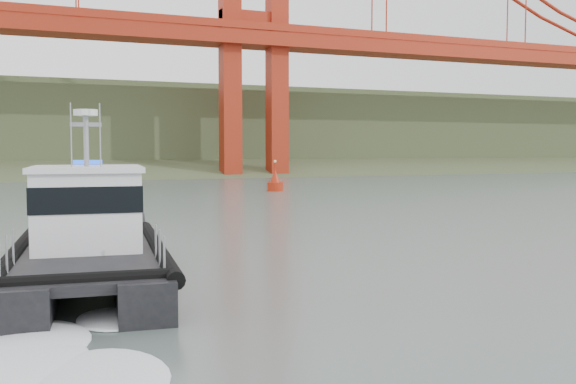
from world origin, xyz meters
The scene contains 4 objects.
ground centered at (0.00, 0.00, 0.00)m, with size 400.00×400.00×0.00m, color #4E5D59.
headlands centered at (0.00, 125.50, 7.05)m, with size 500.00×105.36×27.12m.
patrol_boat centered at (-10.16, -1.25, 1.53)m, with size 5.80×13.01×6.13m.
nav_buoy centered at (12.60, 40.65, 0.93)m, with size 1.71×1.71×3.56m.
Camera 1 is at (-11.95, -24.00, 4.60)m, focal length 40.00 mm.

